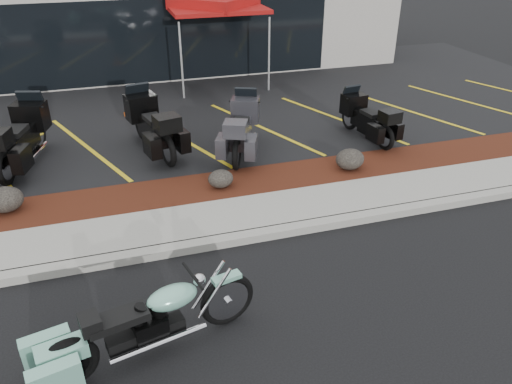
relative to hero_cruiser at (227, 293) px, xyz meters
name	(u,v)px	position (x,y,z in m)	size (l,w,h in m)	color
ground	(237,276)	(0.39, 0.97, -0.52)	(90.00, 90.00, 0.00)	black
curb	(223,241)	(0.39, 1.87, -0.45)	(24.00, 0.25, 0.15)	gray
sidewalk	(214,220)	(0.39, 2.57, -0.45)	(24.00, 1.20, 0.15)	gray
mulch_bed	(201,190)	(0.39, 3.77, -0.44)	(24.00, 1.20, 0.16)	black
upper_lot	(165,107)	(0.39, 9.17, -0.45)	(26.00, 9.60, 0.15)	black
dealership_building	(137,7)	(0.39, 15.44, 1.48)	(18.00, 8.16, 4.00)	#9F998F
boulder_left	(4,200)	(-3.27, 3.92, -0.13)	(0.67, 0.56, 0.48)	black
boulder_mid	(221,179)	(0.78, 3.67, -0.18)	(0.52, 0.43, 0.37)	black
boulder_right	(350,159)	(3.67, 3.66, -0.14)	(0.64, 0.53, 0.45)	black
hero_cruiser	(227,293)	(0.00, 0.00, 0.00)	(2.98, 0.76, 1.05)	#7ABDA6
touring_black_front	(35,121)	(-2.87, 6.79, 0.34)	(2.46, 0.94, 1.43)	black
touring_black_mid	(140,112)	(-0.48, 6.70, 0.34)	(2.44, 0.93, 1.42)	black
touring_grey	(246,114)	(1.97, 5.91, 0.29)	(2.29, 0.87, 1.33)	#2E2D32
touring_black_rear	(350,108)	(4.72, 5.81, 0.21)	(2.00, 0.76, 1.17)	black
traffic_cone	(129,107)	(-0.65, 8.63, -0.15)	(0.30, 0.30, 0.45)	#CC4A06
popup_canopy	(214,4)	(2.42, 11.00, 2.10)	(3.55, 3.55, 2.72)	silver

